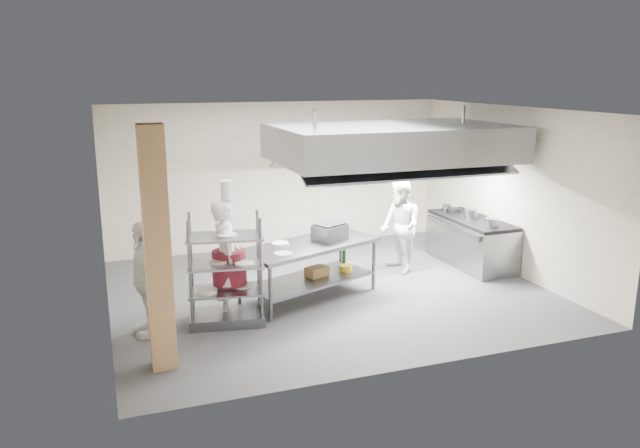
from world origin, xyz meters
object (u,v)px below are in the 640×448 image
object	(u,v)px
chef_line	(400,226)
stockpot	(471,214)
chef_head	(227,259)
cooking_range	(471,243)
chef_plating	(145,279)
pass_rack	(226,270)
island	(309,271)
griddle	(330,232)

from	to	relation	value
chef_line	stockpot	xyz separation A→B (m)	(1.46, -0.05, 0.13)
chef_head	stockpot	xyz separation A→B (m)	(4.87, 1.07, 0.09)
stockpot	chef_head	bearing A→B (deg)	-167.61
cooking_range	chef_head	world-z (taller)	chef_head
chef_plating	stockpot	world-z (taller)	chef_plating
pass_rack	chef_line	size ratio (longest dim) A/B	0.95
island	pass_rack	xyz separation A→B (m)	(-1.47, -0.59, 0.35)
cooking_range	griddle	size ratio (longest dim) A/B	3.97
chef_line	stockpot	bearing A→B (deg)	87.74
island	chef_plating	size ratio (longest dim) A/B	1.43
chef_plating	griddle	size ratio (longest dim) A/B	3.24
griddle	chef_head	bearing A→B (deg)	169.42
pass_rack	chef_line	distance (m)	3.73
griddle	stockpot	world-z (taller)	griddle
chef_head	griddle	xyz separation A→B (m)	(1.81, 0.49, 0.13)
chef_plating	griddle	distance (m)	3.09
pass_rack	stockpot	xyz separation A→B (m)	(4.93, 1.29, 0.18)
chef_plating	stockpot	bearing A→B (deg)	97.09
chef_plating	griddle	xyz separation A→B (m)	(2.99, 0.75, 0.22)
cooking_range	chef_head	distance (m)	5.03
chef_head	stockpot	world-z (taller)	chef_head
pass_rack	chef_head	bearing A→B (deg)	84.00
pass_rack	stockpot	distance (m)	5.10
chef_line	griddle	size ratio (longest dim) A/B	3.39
cooking_range	chef_plating	bearing A→B (deg)	-167.81
pass_rack	griddle	distance (m)	2.01
pass_rack	chef_head	distance (m)	0.25
pass_rack	chef_plating	bearing A→B (deg)	-168.33
chef_line	chef_plating	xyz separation A→B (m)	(-4.60, -1.38, -0.04)
cooking_range	chef_plating	world-z (taller)	chef_plating
chef_head	chef_line	world-z (taller)	chef_head
chef_head	chef_plating	distance (m)	1.22
chef_line	griddle	distance (m)	1.74
stockpot	chef_line	bearing A→B (deg)	178.00
chef_line	stockpot	world-z (taller)	chef_line
chef_line	chef_head	bearing A→B (deg)	-72.09
chef_plating	stockpot	distance (m)	6.20
griddle	stockpot	xyz separation A→B (m)	(3.06, 0.58, -0.05)
chef_head	pass_rack	bearing A→B (deg)	172.82
pass_rack	cooking_range	distance (m)	5.14
island	chef_plating	xyz separation A→B (m)	(-2.59, -0.62, 0.36)
island	stockpot	world-z (taller)	stockpot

